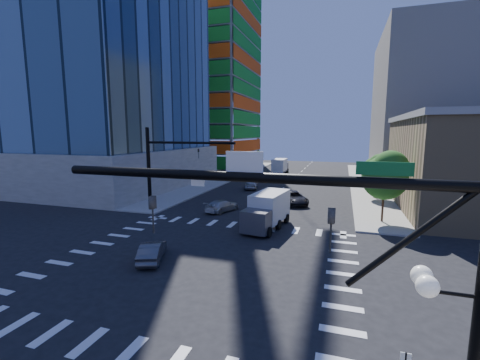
% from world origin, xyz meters
% --- Properties ---
extents(ground, '(160.00, 160.00, 0.00)m').
position_xyz_m(ground, '(0.00, 0.00, 0.00)').
color(ground, black).
rests_on(ground, ground).
extents(road_markings, '(20.00, 20.00, 0.01)m').
position_xyz_m(road_markings, '(0.00, 0.00, 0.01)').
color(road_markings, silver).
rests_on(road_markings, ground).
extents(sidewalk_ne, '(5.00, 60.00, 0.15)m').
position_xyz_m(sidewalk_ne, '(12.50, 40.00, 0.07)').
color(sidewalk_ne, gray).
rests_on(sidewalk_ne, ground).
extents(sidewalk_nw, '(5.00, 60.00, 0.15)m').
position_xyz_m(sidewalk_nw, '(-12.50, 40.00, 0.07)').
color(sidewalk_nw, gray).
rests_on(sidewalk_nw, ground).
extents(construction_building, '(25.16, 34.50, 70.60)m').
position_xyz_m(construction_building, '(-27.41, 61.93, 24.61)').
color(construction_building, gray).
rests_on(construction_building, ground).
extents(bg_building_ne, '(24.00, 30.00, 28.00)m').
position_xyz_m(bg_building_ne, '(27.00, 55.00, 14.00)').
color(bg_building_ne, slate).
rests_on(bg_building_ne, ground).
extents(signal_mast_se, '(10.51, 2.48, 9.00)m').
position_xyz_m(signal_mast_se, '(10.60, -11.50, 5.01)').
color(signal_mast_se, black).
rests_on(signal_mast_se, sidewalk_se).
extents(signal_mast_nw, '(10.20, 0.40, 9.00)m').
position_xyz_m(signal_mast_nw, '(-10.00, 11.50, 5.49)').
color(signal_mast_nw, black).
rests_on(signal_mast_nw, sidewalk_nw).
extents(tree_south, '(4.16, 4.16, 6.82)m').
position_xyz_m(tree_south, '(12.63, 13.90, 4.69)').
color(tree_south, '#382316').
rests_on(tree_south, sidewalk_ne).
extents(tree_north, '(3.54, 3.52, 5.78)m').
position_xyz_m(tree_north, '(12.93, 25.90, 3.99)').
color(tree_north, '#382316').
rests_on(tree_north, sidewalk_ne).
extents(car_nb_far, '(4.62, 6.06, 1.53)m').
position_xyz_m(car_nb_far, '(3.18, 19.73, 0.76)').
color(car_nb_far, black).
rests_on(car_nb_far, ground).
extents(car_sb_near, '(3.21, 4.77, 1.28)m').
position_xyz_m(car_sb_near, '(-3.73, 13.52, 0.64)').
color(car_sb_near, '#BCBCBC').
rests_on(car_sb_near, ground).
extents(car_sb_mid, '(2.66, 4.85, 1.56)m').
position_xyz_m(car_sb_mid, '(-4.61, 28.39, 0.78)').
color(car_sb_mid, '#A7AAAF').
rests_on(car_sb_mid, ground).
extents(car_sb_cross, '(2.72, 4.12, 1.28)m').
position_xyz_m(car_sb_cross, '(-3.33, -0.71, 0.64)').
color(car_sb_cross, '#48484D').
rests_on(car_sb_cross, ground).
extents(box_truck_near, '(3.37, 6.32, 3.16)m').
position_xyz_m(box_truck_near, '(2.31, 8.78, 1.40)').
color(box_truck_near, black).
rests_on(box_truck_near, ground).
extents(box_truck_far, '(2.63, 6.16, 3.23)m').
position_xyz_m(box_truck_far, '(-3.70, 47.45, 1.43)').
color(box_truck_far, black).
rests_on(box_truck_far, ground).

